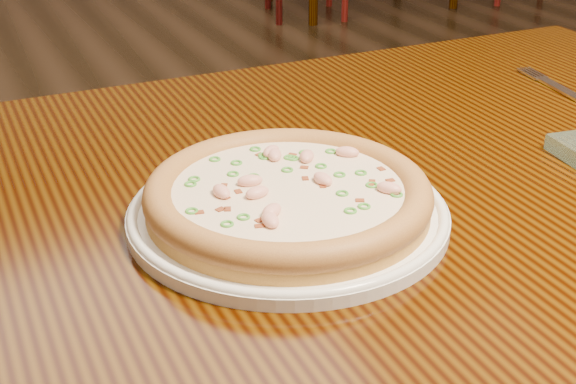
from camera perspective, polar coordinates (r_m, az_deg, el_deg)
name	(u,v)px	position (r m, az deg, el deg)	size (l,w,h in m)	color
hero_table	(368,258)	(0.89, 5.71, -4.68)	(1.20, 0.80, 0.75)	black
plate	(288,212)	(0.75, 0.00, -1.45)	(0.30, 0.30, 0.02)	white
pizza	(288,195)	(0.74, 0.00, -0.19)	(0.27, 0.27, 0.03)	gold
fork	(560,89)	(1.15, 18.80, 6.97)	(0.04, 0.18, 0.00)	silver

